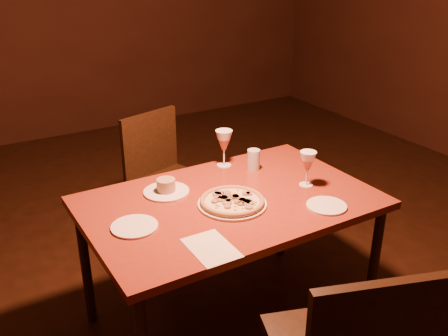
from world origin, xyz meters
TOP-DOWN VIEW (x-y plane):
  - dining_table at (0.03, 0.16)m, footprint 1.35×0.87m
  - chair_far at (0.08, 1.03)m, footprint 0.52×0.52m
  - pizza_plate at (0.01, 0.10)m, footprint 0.32×0.32m
  - ramekin_saucer at (-0.20, 0.37)m, footprint 0.22×0.22m
  - wine_glass_far at (0.21, 0.51)m, footprint 0.09×0.09m
  - wine_glass_right at (0.43, 0.09)m, footprint 0.08×0.08m
  - water_tumbler at (0.31, 0.38)m, footprint 0.07×0.07m
  - side_plate_left at (-0.45, 0.14)m, footprint 0.20×0.20m
  - side_plate_near at (0.37, -0.13)m, footprint 0.18×0.18m
  - menu_card at (-0.25, -0.17)m, footprint 0.16×0.24m

SIDE VIEW (x-z plane):
  - chair_far at x=0.08m, z-range 0.06..0.93m
  - dining_table at x=0.03m, z-range 0.30..1.02m
  - menu_card at x=-0.25m, z-range 0.72..0.72m
  - side_plate_near at x=0.37m, z-range 0.72..0.73m
  - side_plate_left at x=-0.45m, z-range 0.72..0.73m
  - pizza_plate at x=0.01m, z-range 0.72..0.76m
  - ramekin_saucer at x=-0.20m, z-range 0.71..0.78m
  - water_tumbler at x=0.31m, z-range 0.72..0.83m
  - wine_glass_right at x=0.43m, z-range 0.72..0.90m
  - wine_glass_far at x=0.21m, z-range 0.72..0.92m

